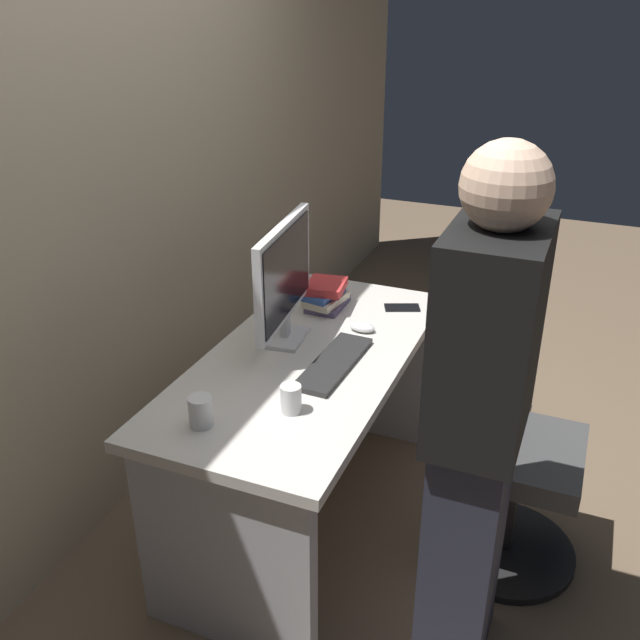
{
  "coord_description": "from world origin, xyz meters",
  "views": [
    {
      "loc": [
        -2.05,
        -0.9,
        1.96
      ],
      "look_at": [
        0.0,
        -0.05,
        0.88
      ],
      "focal_mm": 39.4,
      "sensor_mm": 36.0,
      "label": 1
    }
  ],
  "objects_px": {
    "monitor": "(284,277)",
    "book_stack": "(326,295)",
    "desk": "(308,407)",
    "office_chair": "(501,457)",
    "cell_phone": "(402,308)",
    "person_at_desk": "(477,432)",
    "cup_near_keyboard": "(291,399)",
    "handbag": "(497,399)",
    "mouse": "(362,327)",
    "keyboard": "(334,363)",
    "cup_by_monitor": "(201,411)"
  },
  "relations": [
    {
      "from": "book_stack",
      "to": "mouse",
      "type": "bearing_deg",
      "value": -124.73
    },
    {
      "from": "keyboard",
      "to": "person_at_desk",
      "type": "bearing_deg",
      "value": -121.32
    },
    {
      "from": "keyboard",
      "to": "cup_near_keyboard",
      "type": "relative_size",
      "value": 4.63
    },
    {
      "from": "monitor",
      "to": "book_stack",
      "type": "xyz_separation_m",
      "value": [
        0.32,
        -0.03,
        -0.2
      ]
    },
    {
      "from": "desk",
      "to": "handbag",
      "type": "bearing_deg",
      "value": -31.82
    },
    {
      "from": "book_stack",
      "to": "cell_phone",
      "type": "xyz_separation_m",
      "value": [
        0.11,
        -0.3,
        -0.05
      ]
    },
    {
      "from": "person_at_desk",
      "to": "monitor",
      "type": "distance_m",
      "value": 0.96
    },
    {
      "from": "office_chair",
      "to": "person_at_desk",
      "type": "relative_size",
      "value": 0.57
    },
    {
      "from": "desk",
      "to": "book_stack",
      "type": "bearing_deg",
      "value": 12.74
    },
    {
      "from": "monitor",
      "to": "cell_phone",
      "type": "height_order",
      "value": "monitor"
    },
    {
      "from": "office_chair",
      "to": "keyboard",
      "type": "height_order",
      "value": "office_chair"
    },
    {
      "from": "keyboard",
      "to": "cup_by_monitor",
      "type": "bearing_deg",
      "value": 156.06
    },
    {
      "from": "office_chair",
      "to": "keyboard",
      "type": "xyz_separation_m",
      "value": [
        -0.12,
        0.6,
        0.32
      ]
    },
    {
      "from": "desk",
      "to": "office_chair",
      "type": "bearing_deg",
      "value": -83.5
    },
    {
      "from": "cell_phone",
      "to": "handbag",
      "type": "relative_size",
      "value": 0.38
    },
    {
      "from": "monitor",
      "to": "person_at_desk",
      "type": "bearing_deg",
      "value": -121.11
    },
    {
      "from": "cup_near_keyboard",
      "to": "person_at_desk",
      "type": "bearing_deg",
      "value": -94.64
    },
    {
      "from": "desk",
      "to": "mouse",
      "type": "height_order",
      "value": "mouse"
    },
    {
      "from": "cup_by_monitor",
      "to": "handbag",
      "type": "xyz_separation_m",
      "value": [
        1.48,
        -0.71,
        -0.65
      ]
    },
    {
      "from": "monitor",
      "to": "desk",
      "type": "bearing_deg",
      "value": -123.27
    },
    {
      "from": "cup_near_keyboard",
      "to": "book_stack",
      "type": "bearing_deg",
      "value": 14.08
    },
    {
      "from": "person_at_desk",
      "to": "handbag",
      "type": "height_order",
      "value": "person_at_desk"
    },
    {
      "from": "monitor",
      "to": "cell_phone",
      "type": "relative_size",
      "value": 3.75
    },
    {
      "from": "mouse",
      "to": "monitor",
      "type": "bearing_deg",
      "value": 125.7
    },
    {
      "from": "cup_by_monitor",
      "to": "book_stack",
      "type": "xyz_separation_m",
      "value": [
        0.94,
        -0.03,
        0.01
      ]
    },
    {
      "from": "keyboard",
      "to": "handbag",
      "type": "bearing_deg",
      "value": -23.62
    },
    {
      "from": "office_chair",
      "to": "cup_by_monitor",
      "type": "distance_m",
      "value": 1.1
    },
    {
      "from": "person_at_desk",
      "to": "cup_near_keyboard",
      "type": "relative_size",
      "value": 17.64
    },
    {
      "from": "office_chair",
      "to": "monitor",
      "type": "distance_m",
      "value": 1.01
    },
    {
      "from": "cup_by_monitor",
      "to": "book_stack",
      "type": "bearing_deg",
      "value": -1.85
    },
    {
      "from": "cup_near_keyboard",
      "to": "cell_phone",
      "type": "xyz_separation_m",
      "value": [
        0.88,
        -0.1,
        -0.04
      ]
    },
    {
      "from": "desk",
      "to": "monitor",
      "type": "relative_size",
      "value": 2.67
    },
    {
      "from": "person_at_desk",
      "to": "handbag",
      "type": "distance_m",
      "value": 1.53
    },
    {
      "from": "keyboard",
      "to": "handbag",
      "type": "distance_m",
      "value": 1.24
    },
    {
      "from": "book_stack",
      "to": "desk",
      "type": "bearing_deg",
      "value": -167.26
    },
    {
      "from": "office_chair",
      "to": "mouse",
      "type": "relative_size",
      "value": 9.4
    },
    {
      "from": "cup_by_monitor",
      "to": "book_stack",
      "type": "distance_m",
      "value": 0.94
    },
    {
      "from": "book_stack",
      "to": "monitor",
      "type": "bearing_deg",
      "value": 174.19
    },
    {
      "from": "book_stack",
      "to": "handbag",
      "type": "xyz_separation_m",
      "value": [
        0.54,
        -0.68,
        -0.65
      ]
    },
    {
      "from": "keyboard",
      "to": "cup_near_keyboard",
      "type": "bearing_deg",
      "value": 178.65
    },
    {
      "from": "desk",
      "to": "monitor",
      "type": "bearing_deg",
      "value": 56.73
    },
    {
      "from": "cup_by_monitor",
      "to": "cell_phone",
      "type": "bearing_deg",
      "value": -17.23
    },
    {
      "from": "cup_by_monitor",
      "to": "book_stack",
      "type": "relative_size",
      "value": 0.45
    },
    {
      "from": "office_chair",
      "to": "cell_phone",
      "type": "height_order",
      "value": "office_chair"
    },
    {
      "from": "desk",
      "to": "mouse",
      "type": "distance_m",
      "value": 0.37
    },
    {
      "from": "person_at_desk",
      "to": "cup_near_keyboard",
      "type": "distance_m",
      "value": 0.59
    },
    {
      "from": "desk",
      "to": "person_at_desk",
      "type": "bearing_deg",
      "value": -120.7
    },
    {
      "from": "book_stack",
      "to": "handbag",
      "type": "height_order",
      "value": "book_stack"
    },
    {
      "from": "keyboard",
      "to": "cup_near_keyboard",
      "type": "distance_m",
      "value": 0.33
    },
    {
      "from": "office_chair",
      "to": "mouse",
      "type": "bearing_deg",
      "value": 73.55
    }
  ]
}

